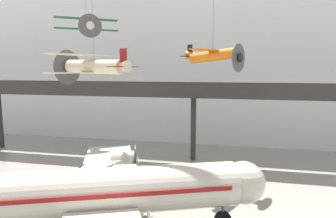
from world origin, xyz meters
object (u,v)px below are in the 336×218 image
suspended_plane_orange_highwing (213,55)px  suspended_plane_green_biplane (86,26)px  airliner_silver_main (91,193)px  suspended_plane_cream_biplane (94,66)px

suspended_plane_orange_highwing → suspended_plane_green_biplane: bearing=-167.8°
airliner_silver_main → suspended_plane_cream_biplane: suspended_plane_cream_biplane is taller
airliner_silver_main → suspended_plane_orange_highwing: bearing=41.9°
suspended_plane_cream_biplane → suspended_plane_orange_highwing: (10.70, 6.73, 1.22)m
airliner_silver_main → suspended_plane_orange_highwing: 19.32m
suspended_plane_green_biplane → suspended_plane_orange_highwing: bearing=40.3°
suspended_plane_cream_biplane → suspended_plane_orange_highwing: size_ratio=1.11×
suspended_plane_cream_biplane → suspended_plane_orange_highwing: 12.70m
suspended_plane_orange_highwing → suspended_plane_cream_biplane: bearing=-121.4°
airliner_silver_main → suspended_plane_orange_highwing: suspended_plane_orange_highwing is taller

